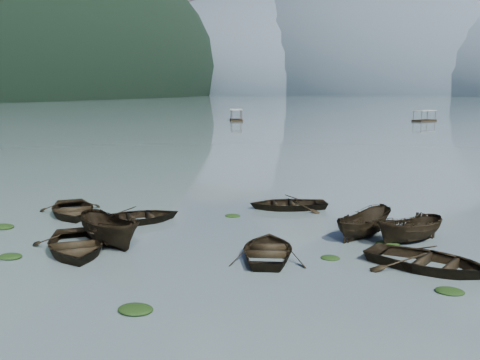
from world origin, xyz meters
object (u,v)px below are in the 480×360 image
(rowboat_3, at_px, (269,256))
(pontoon_left, at_px, (236,121))
(rowboat_0, at_px, (76,252))
(pontoon_centre, at_px, (424,121))

(rowboat_3, height_order, pontoon_left, pontoon_left)
(pontoon_left, bearing_deg, rowboat_0, -96.76)
(rowboat_3, bearing_deg, pontoon_centre, -107.34)
(rowboat_0, height_order, rowboat_3, rowboat_0)
(rowboat_0, relative_size, pontoon_left, 0.77)
(rowboat_3, bearing_deg, pontoon_left, -84.03)
(pontoon_left, xyz_separation_m, pontoon_centre, (40.61, 12.61, 0.00))
(rowboat_0, relative_size, rowboat_3, 1.14)
(rowboat_0, xyz_separation_m, rowboat_3, (8.06, 2.18, 0.00))
(pontoon_centre, bearing_deg, rowboat_3, -60.10)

